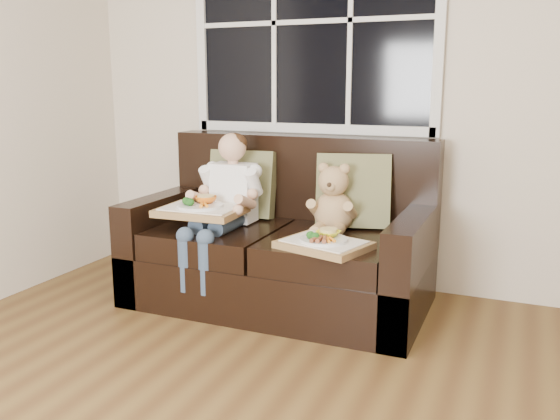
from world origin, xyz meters
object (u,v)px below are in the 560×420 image
at_px(loveseat, 283,249).
at_px(child, 226,195).
at_px(tray_left, 201,209).
at_px(teddy_bear, 333,203).
at_px(tray_right, 324,243).

height_order(loveseat, child, child).
distance_m(child, tray_left, 0.18).
relative_size(teddy_bear, tray_right, 0.81).
bearing_deg(teddy_bear, tray_left, -160.41).
xyz_separation_m(child, tray_right, (0.69, -0.24, -0.16)).
height_order(loveseat, tray_left, loveseat).
distance_m(loveseat, teddy_bear, 0.43).
height_order(teddy_bear, tray_right, teddy_bear).
distance_m(loveseat, child, 0.47).
height_order(teddy_bear, tray_left, teddy_bear).
bearing_deg(child, tray_left, -116.55).
bearing_deg(teddy_bear, tray_right, -81.73).
relative_size(child, tray_left, 1.75).
bearing_deg(tray_right, loveseat, 152.86).
relative_size(loveseat, child, 2.04).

